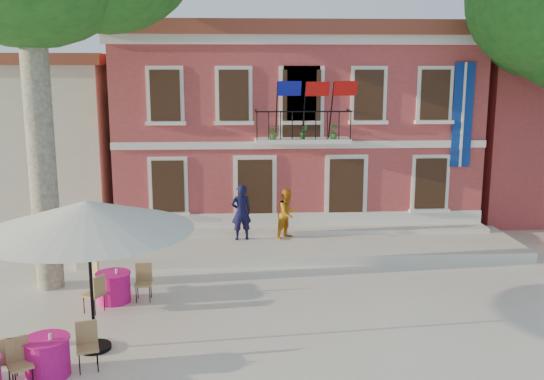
{
  "coord_description": "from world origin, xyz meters",
  "views": [
    {
      "loc": [
        -0.16,
        -14.71,
        5.81
      ],
      "look_at": [
        0.85,
        3.5,
        2.21
      ],
      "focal_mm": 40.0,
      "sensor_mm": 36.0,
      "label": 1
    }
  ],
  "objects_px": {
    "pedestrian_navy": "(241,212)",
    "pedestrian_orange": "(287,214)",
    "cafe_table_3": "(114,286)",
    "cafe_table_0": "(47,355)",
    "patio_umbrella": "(87,216)"
  },
  "relations": [
    {
      "from": "pedestrian_orange",
      "to": "cafe_table_0",
      "type": "bearing_deg",
      "value": -166.29
    },
    {
      "from": "pedestrian_orange",
      "to": "cafe_table_0",
      "type": "xyz_separation_m",
      "value": [
        -5.33,
        -8.52,
        -0.71
      ]
    },
    {
      "from": "patio_umbrella",
      "to": "cafe_table_3",
      "type": "height_order",
      "value": "patio_umbrella"
    },
    {
      "from": "cafe_table_0",
      "to": "pedestrian_navy",
      "type": "bearing_deg",
      "value": 65.76
    },
    {
      "from": "pedestrian_orange",
      "to": "cafe_table_3",
      "type": "relative_size",
      "value": 0.89
    },
    {
      "from": "pedestrian_navy",
      "to": "pedestrian_orange",
      "type": "bearing_deg",
      "value": 170.96
    },
    {
      "from": "cafe_table_3",
      "to": "cafe_table_0",
      "type": "bearing_deg",
      "value": -97.56
    },
    {
      "from": "pedestrian_navy",
      "to": "cafe_table_3",
      "type": "relative_size",
      "value": 0.99
    },
    {
      "from": "cafe_table_3",
      "to": "pedestrian_navy",
      "type": "bearing_deg",
      "value": 54.48
    },
    {
      "from": "patio_umbrella",
      "to": "pedestrian_navy",
      "type": "xyz_separation_m",
      "value": [
        3.16,
        7.31,
        -1.68
      ]
    },
    {
      "from": "pedestrian_navy",
      "to": "cafe_table_0",
      "type": "relative_size",
      "value": 0.94
    },
    {
      "from": "pedestrian_orange",
      "to": "cafe_table_0",
      "type": "relative_size",
      "value": 0.85
    },
    {
      "from": "cafe_table_0",
      "to": "cafe_table_3",
      "type": "xyz_separation_m",
      "value": [
        0.51,
        3.82,
        0.01
      ]
    },
    {
      "from": "patio_umbrella",
      "to": "cafe_table_3",
      "type": "distance_m",
      "value": 3.67
    },
    {
      "from": "pedestrian_navy",
      "to": "cafe_table_0",
      "type": "xyz_separation_m",
      "value": [
        -3.79,
        -8.42,
        -0.81
      ]
    }
  ]
}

